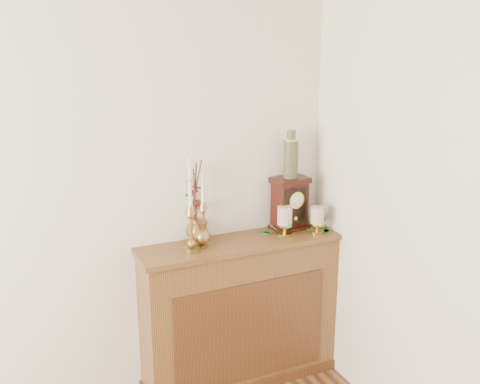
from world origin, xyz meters
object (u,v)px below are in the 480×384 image
mantel_clock (290,204)px  ceramic_vase (291,157)px  candlestick_left (191,221)px  bud_vase (202,235)px  candlestick_center (203,215)px  ginger_jar (194,203)px

mantel_clock → ceramic_vase: (-0.00, 0.00, 0.30)m
candlestick_left → bud_vase: candlestick_left is taller
candlestick_center → bud_vase: bearing=-114.2°
bud_vase → ceramic_vase: size_ratio=0.53×
bud_vase → ginger_jar: (0.01, 0.16, 0.15)m
candlestick_left → ceramic_vase: ceramic_vase is taller
ginger_jar → mantel_clock: bearing=-7.6°
candlestick_center → ceramic_vase: ceramic_vase is taller
bud_vase → candlestick_center: bearing=65.8°
candlestick_center → ceramic_vase: 0.64m
ginger_jar → mantel_clock: size_ratio=1.50×
bud_vase → ginger_jar: 0.21m
ginger_jar → candlestick_left: bearing=-114.8°
bud_vase → mantel_clock: (0.61, 0.08, 0.09)m
candlestick_left → ginger_jar: candlestick_left is taller
candlestick_left → candlestick_center: (0.12, 0.13, -0.02)m
bud_vase → ceramic_vase: bearing=7.3°
ginger_jar → ceramic_vase: size_ratio=1.70×
candlestick_left → candlestick_center: 0.18m
ginger_jar → ceramic_vase: ceramic_vase is taller
candlestick_center → ginger_jar: 0.09m
ceramic_vase → bud_vase: bearing=-172.7°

